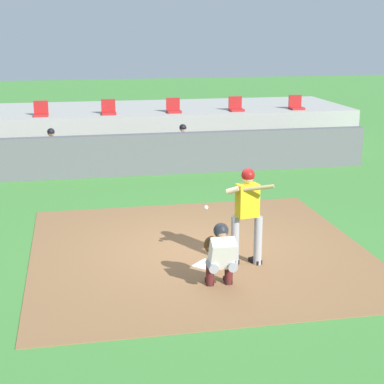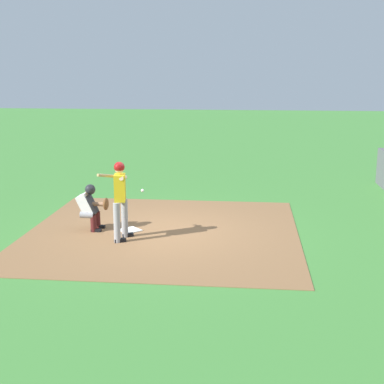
% 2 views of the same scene
% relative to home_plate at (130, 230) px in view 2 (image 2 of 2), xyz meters
% --- Properties ---
extents(ground_plane, '(80.00, 80.00, 0.00)m').
position_rel_home_plate_xyz_m(ground_plane, '(0.00, 0.80, -0.02)').
color(ground_plane, '#428438').
extents(dirt_infield, '(6.40, 6.40, 0.01)m').
position_rel_home_plate_xyz_m(dirt_infield, '(0.00, 0.80, -0.02)').
color(dirt_infield, olive).
rests_on(dirt_infield, ground).
extents(home_plate, '(0.62, 0.62, 0.02)m').
position_rel_home_plate_xyz_m(home_plate, '(0.00, 0.00, 0.00)').
color(home_plate, white).
rests_on(home_plate, dirt_infield).
extents(batter_at_plate, '(0.78, 0.66, 1.80)m').
position_rel_home_plate_xyz_m(batter_at_plate, '(0.69, -0.04, 1.01)').
color(batter_at_plate, '#99999E').
rests_on(batter_at_plate, ground).
extents(catcher_crouched, '(0.49, 1.63, 1.13)m').
position_rel_home_plate_xyz_m(catcher_crouched, '(-0.00, -0.93, 0.59)').
color(catcher_crouched, gray).
rests_on(catcher_crouched, ground).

